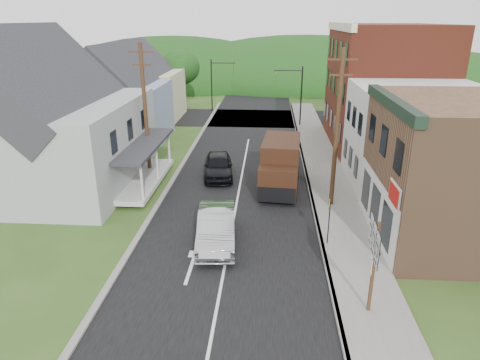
% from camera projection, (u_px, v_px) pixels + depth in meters
% --- Properties ---
extents(ground, '(120.00, 120.00, 0.00)m').
position_uv_depth(ground, '(232.00, 230.00, 22.46)').
color(ground, '#2D4719').
rests_on(ground, ground).
extents(road, '(9.00, 90.00, 0.02)m').
position_uv_depth(road, '(243.00, 168.00, 31.79)').
color(road, black).
rests_on(road, ground).
extents(cross_road, '(60.00, 9.00, 0.02)m').
position_uv_depth(cross_road, '(253.00, 118.00, 47.65)').
color(cross_road, black).
rests_on(cross_road, ground).
extents(sidewalk_right, '(2.80, 55.00, 0.15)m').
position_uv_depth(sidewalk_right, '(327.00, 178.00, 29.52)').
color(sidewalk_right, slate).
rests_on(sidewalk_right, ground).
extents(curb_right, '(0.20, 55.00, 0.15)m').
position_uv_depth(curb_right, '(307.00, 178.00, 29.60)').
color(curb_right, slate).
rests_on(curb_right, ground).
extents(curb_left, '(0.30, 55.00, 0.12)m').
position_uv_depth(curb_left, '(176.00, 175.00, 30.20)').
color(curb_left, slate).
rests_on(curb_left, ground).
extents(storefront_tan, '(8.00, 8.00, 7.00)m').
position_uv_depth(storefront_tan, '(466.00, 172.00, 20.49)').
color(storefront_tan, brown).
rests_on(storefront_tan, ground).
extents(storefront_white, '(8.00, 7.00, 6.50)m').
position_uv_depth(storefront_white, '(416.00, 137.00, 27.58)').
color(storefront_white, silver).
rests_on(storefront_white, ground).
extents(storefront_red, '(8.00, 12.00, 10.00)m').
position_uv_depth(storefront_red, '(383.00, 87.00, 35.82)').
color(storefront_red, maroon).
rests_on(storefront_red, ground).
extents(house_gray, '(10.20, 12.24, 8.35)m').
position_uv_depth(house_gray, '(53.00, 122.00, 27.33)').
color(house_gray, '#A1A4A6').
rests_on(house_gray, ground).
extents(house_blue, '(7.14, 8.16, 7.28)m').
position_uv_depth(house_blue, '(124.00, 100.00, 37.71)').
color(house_blue, '#8192B1').
rests_on(house_blue, ground).
extents(house_cream, '(7.14, 8.16, 7.28)m').
position_uv_depth(house_cream, '(146.00, 85.00, 46.14)').
color(house_cream, beige).
rests_on(house_cream, ground).
extents(utility_pole_right, '(1.60, 0.26, 9.00)m').
position_uv_depth(utility_pole_right, '(337.00, 129.00, 23.71)').
color(utility_pole_right, '#472D19').
rests_on(utility_pole_right, ground).
extents(utility_pole_left, '(1.60, 0.26, 9.00)m').
position_uv_depth(utility_pole_left, '(145.00, 110.00, 28.69)').
color(utility_pole_left, '#472D19').
rests_on(utility_pole_left, ground).
extents(traffic_signal_right, '(2.87, 0.20, 6.00)m').
position_uv_depth(traffic_signal_right, '(295.00, 89.00, 42.77)').
color(traffic_signal_right, black).
rests_on(traffic_signal_right, ground).
extents(traffic_signal_left, '(2.87, 0.20, 6.00)m').
position_uv_depth(traffic_signal_left, '(217.00, 79.00, 49.85)').
color(traffic_signal_left, black).
rests_on(traffic_signal_left, ground).
extents(tree_left_b, '(4.80, 4.80, 6.94)m').
position_uv_depth(tree_left_b, '(26.00, 95.00, 33.01)').
color(tree_left_b, '#382616').
rests_on(tree_left_b, ground).
extents(tree_left_c, '(5.80, 5.80, 8.41)m').
position_uv_depth(tree_left_c, '(49.00, 69.00, 40.23)').
color(tree_left_c, '#382616').
rests_on(tree_left_c, ground).
extents(tree_left_d, '(4.80, 4.80, 6.94)m').
position_uv_depth(tree_left_d, '(180.00, 68.00, 51.16)').
color(tree_left_d, '#382616').
rests_on(tree_left_d, ground).
extents(forested_ridge, '(90.00, 30.00, 16.00)m').
position_uv_depth(forested_ridge, '(259.00, 83.00, 73.76)').
color(forested_ridge, black).
rests_on(forested_ridge, ground).
extents(silver_sedan, '(2.23, 5.24, 1.68)m').
position_uv_depth(silver_sedan, '(216.00, 227.00, 20.90)').
color(silver_sedan, '#A8A9AD').
rests_on(silver_sedan, ground).
extents(dark_sedan, '(2.47, 4.96, 1.63)m').
position_uv_depth(dark_sedan, '(218.00, 166.00, 29.71)').
color(dark_sedan, black).
rests_on(dark_sedan, ground).
extents(delivery_van, '(2.77, 5.88, 3.19)m').
position_uv_depth(delivery_van, '(280.00, 165.00, 27.32)').
color(delivery_van, black).
rests_on(delivery_van, ground).
extents(route_sign_cluster, '(0.26, 2.09, 3.66)m').
position_uv_depth(route_sign_cluster, '(374.00, 255.00, 15.25)').
color(route_sign_cluster, '#472D19').
rests_on(route_sign_cluster, sidewalk_right).
extents(warning_sign, '(0.16, 0.65, 2.38)m').
position_uv_depth(warning_sign, '(329.00, 215.00, 20.30)').
color(warning_sign, black).
rests_on(warning_sign, sidewalk_right).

